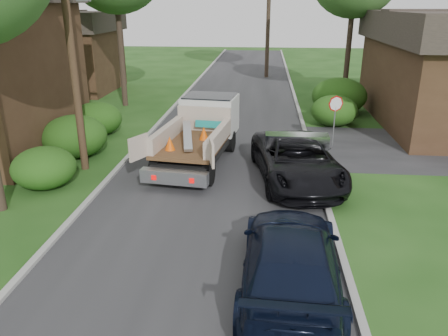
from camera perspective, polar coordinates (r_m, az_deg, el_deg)
ground at (r=13.29m, az=-3.45°, el=-8.49°), size 120.00×120.00×0.00m
road at (r=22.49m, az=0.34°, el=3.98°), size 8.00×90.00×0.02m
curb_left at (r=23.17m, az=-9.85°, el=4.32°), size 0.20×90.00×0.12m
curb_right at (r=22.51m, az=10.82°, el=3.77°), size 0.20×90.00×0.12m
stop_sign at (r=21.25m, az=14.33°, el=7.29°), size 0.71×0.32×2.48m
utility_pole at (r=18.05m, az=-19.43°, el=15.45°), size 2.42×1.25×10.00m
house_left_far at (r=36.97m, az=-19.91°, el=14.20°), size 7.56×7.56×6.00m
hedge_left_a at (r=17.50m, az=-22.46°, el=0.04°), size 2.34×2.34×1.53m
hedge_left_b at (r=20.56m, az=-18.95°, el=3.93°), size 2.86×2.86×1.87m
hedge_left_c at (r=23.81m, az=-16.29°, el=6.20°), size 2.60×2.60×1.70m
hedge_right_a at (r=25.40m, az=14.20°, el=7.28°), size 2.60×2.60×1.70m
hedge_right_b at (r=28.36m, az=14.81°, el=9.11°), size 3.38×3.38×2.21m
flatbed_truck at (r=19.37m, az=-2.72°, el=5.42°), size 3.56×6.97×2.53m
black_pickup at (r=16.97m, az=9.44°, el=1.08°), size 3.80×6.54×1.71m
navy_suv at (r=10.61m, az=8.68°, el=-11.70°), size 2.55×5.79×1.65m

